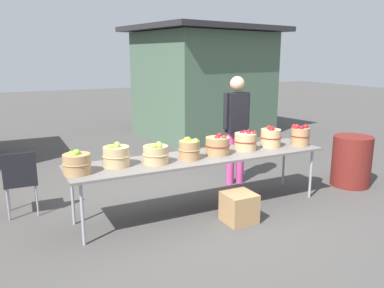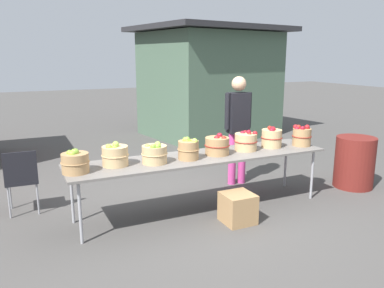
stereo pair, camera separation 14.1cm
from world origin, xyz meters
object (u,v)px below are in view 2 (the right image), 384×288
apple_basket_green_3 (188,149)px  apple_basket_red_0 (217,145)px  market_table (202,158)px  trash_barrel (355,162)px  apple_basket_red_2 (272,138)px  folding_chair (22,177)px  apple_basket_green_1 (115,155)px  apple_basket_red_3 (302,136)px  apple_basket_green_2 (154,154)px  apple_basket_green_0 (75,162)px  apple_basket_red_1 (246,141)px  vendor_adult (238,122)px  produce_crate (238,208)px

apple_basket_green_3 → apple_basket_red_0: (0.45, 0.06, -0.01)m
market_table → trash_barrel: size_ratio=4.37×
apple_basket_red_2 → folding_chair: bearing=165.5°
apple_basket_green_1 → apple_basket_red_2: (2.27, -0.01, 0.01)m
apple_basket_red_3 → apple_basket_red_2: bearing=167.3°
market_table → trash_barrel: bearing=-3.7°
apple_basket_green_2 → apple_basket_red_2: (1.81, 0.09, 0.02)m
apple_basket_green_0 → apple_basket_red_3: bearing=-0.3°
apple_basket_red_1 → apple_basket_red_3: apple_basket_red_3 is taller
apple_basket_red_2 → vendor_adult: 0.74m
apple_basket_red_1 → folding_chair: (-2.87, 0.85, -0.37)m
apple_basket_green_3 → apple_basket_red_2: (1.36, 0.10, 0.00)m
apple_basket_green_0 → produce_crate: apple_basket_green_0 is taller
apple_basket_green_3 → produce_crate: apple_basket_green_3 is taller
produce_crate → apple_basket_red_1: bearing=51.1°
apple_basket_red_2 → market_table: bearing=-178.5°
market_table → vendor_adult: (1.01, 0.75, 0.30)m
apple_basket_green_2 → apple_basket_red_3: 2.26m
market_table → apple_basket_green_3: (-0.22, -0.07, 0.17)m
apple_basket_green_0 → trash_barrel: bearing=-1.6°
apple_basket_green_2 → produce_crate: 1.23m
produce_crate → apple_basket_green_0: bearing=165.0°
apple_basket_green_3 → trash_barrel: 2.87m
apple_basket_green_3 → vendor_adult: size_ratio=0.17×
apple_basket_green_3 → produce_crate: 0.96m
market_table → apple_basket_red_2: size_ratio=11.32×
apple_basket_green_0 → apple_basket_green_3: bearing=-0.4°
apple_basket_red_0 → apple_basket_red_2: size_ratio=1.09×
apple_basket_green_0 → apple_basket_green_2: (0.94, -0.00, -0.00)m
apple_basket_red_1 → apple_basket_red_0: bearing=-175.3°
apple_basket_red_2 → trash_barrel: (1.47, -0.20, -0.49)m
apple_basket_green_1 → apple_basket_red_1: apple_basket_green_1 is taller
apple_basket_green_1 → folding_chair: (-1.03, 0.84, -0.37)m
apple_basket_green_0 → trash_barrel: apple_basket_green_0 is taller
apple_basket_red_0 → apple_basket_green_3: bearing=-172.5°
vendor_adult → apple_basket_green_1: bearing=23.3°
apple_basket_red_2 → folding_chair: (-3.30, 0.85, -0.38)m
apple_basket_green_1 → vendor_adult: bearing=18.4°
apple_basket_green_2 → trash_barrel: size_ratio=0.40×
apple_basket_red_3 → trash_barrel: (1.01, -0.10, -0.49)m
apple_basket_green_3 → apple_basket_red_0: 0.45m
apple_basket_green_2 → vendor_adult: 1.88m
apple_basket_green_2 → apple_basket_red_1: size_ratio=1.00×
apple_basket_green_1 → apple_basket_red_3: apple_basket_red_3 is taller
vendor_adult → folding_chair: vendor_adult is taller
vendor_adult → apple_basket_red_1: bearing=71.4°
apple_basket_green_1 → produce_crate: 1.64m
apple_basket_green_0 → apple_basket_red_3: (3.20, -0.02, 0.02)m
apple_basket_red_0 → apple_basket_red_1: size_ratio=1.04×
trash_barrel → apple_basket_green_3: bearing=177.9°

